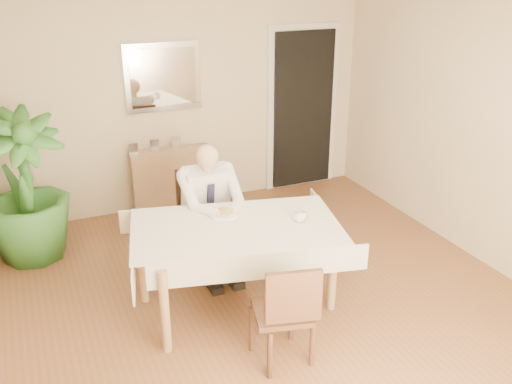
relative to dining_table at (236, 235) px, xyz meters
name	(u,v)px	position (x,y,z in m)	size (l,w,h in m)	color
room	(274,166)	(0.25, -0.18, 0.63)	(5.00, 5.02, 2.60)	brown
doorway	(303,110)	(1.80, 2.28, 0.33)	(0.96, 0.07, 2.10)	silver
mirror	(163,77)	(0.04, 2.29, 0.88)	(0.86, 0.04, 0.76)	silver
dining_table	(236,235)	(0.00, 0.00, 0.00)	(1.93, 1.39, 0.75)	#AA7F54
chair_far	(203,209)	(0.00, 0.89, -0.13)	(0.48, 0.48, 0.95)	#432515
chair_near	(286,310)	(0.04, -0.86, -0.20)	(0.48, 0.48, 0.84)	#432515
seated_man	(212,206)	(0.00, 0.59, 0.02)	(0.48, 0.72, 1.24)	white
plate	(223,214)	(-0.02, 0.25, 0.09)	(0.26, 0.26, 0.02)	white
food	(223,212)	(-0.02, 0.25, 0.11)	(0.14, 0.14, 0.06)	olive
knife	(230,214)	(0.02, 0.19, 0.11)	(0.01, 0.01, 0.13)	silver
fork	(221,216)	(-0.06, 0.19, 0.11)	(0.01, 0.01, 0.13)	silver
coffee_mug	(300,216)	(0.52, -0.12, 0.13)	(0.11, 0.11, 0.09)	white
sideboard	(173,181)	(0.04, 2.14, -0.30)	(0.93, 0.31, 0.74)	#AA7F54
photo_frame_left	(133,149)	(-0.38, 2.15, 0.14)	(0.10, 0.02, 0.14)	silver
photo_frame_center	(155,146)	(-0.13, 2.18, 0.14)	(0.10, 0.02, 0.14)	silver
photo_frame_right	(176,142)	(0.13, 2.21, 0.14)	(0.10, 0.02, 0.14)	silver
potted_palm	(24,188)	(-1.55, 1.61, 0.07)	(0.83, 0.83, 1.48)	#295E21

